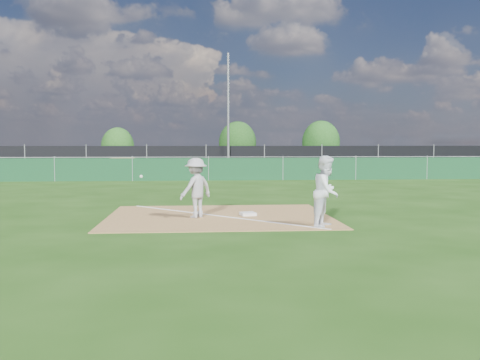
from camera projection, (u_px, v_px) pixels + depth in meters
name	position (u px, v px, depth m)	size (l,w,h in m)	color
ground	(211.00, 189.00, 23.47)	(90.00, 90.00, 0.00)	#1A400D
infield_dirt	(219.00, 216.00, 14.52)	(6.00, 5.00, 0.02)	olive
foul_line	(219.00, 216.00, 14.52)	(0.08, 7.00, 0.01)	white
green_fence	(208.00, 169.00, 28.40)	(44.00, 0.05, 1.20)	#103B1F
dirt_mound	(122.00, 167.00, 31.49)	(3.38, 2.60, 1.17)	olive
black_fence	(206.00, 159.00, 36.34)	(46.00, 0.04, 1.80)	black
parking_lot	(205.00, 169.00, 41.37)	(46.00, 9.00, 0.01)	black
light_pole	(228.00, 113.00, 35.94)	(0.16, 0.16, 8.00)	slate
first_base	(248.00, 214.00, 14.66)	(0.40, 0.40, 0.08)	white
play_at_first	(196.00, 188.00, 14.19)	(2.01, 1.13, 1.59)	#AFAFB2
runner	(327.00, 191.00, 12.75)	(0.83, 0.65, 1.70)	white
car_left	(140.00, 158.00, 41.05)	(1.96, 4.88, 1.66)	#A1A5A9
car_mid	(210.00, 159.00, 41.84)	(1.54, 4.43, 1.46)	black
car_right	(280.00, 160.00, 41.40)	(1.86, 4.59, 1.33)	black
tree_left	(118.00, 146.00, 46.53)	(2.82, 2.82, 3.34)	#382316
tree_mid	(238.00, 143.00, 46.56)	(3.27, 3.27, 3.87)	#382316
tree_right	(321.00, 142.00, 48.35)	(3.39, 3.39, 4.02)	#382316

